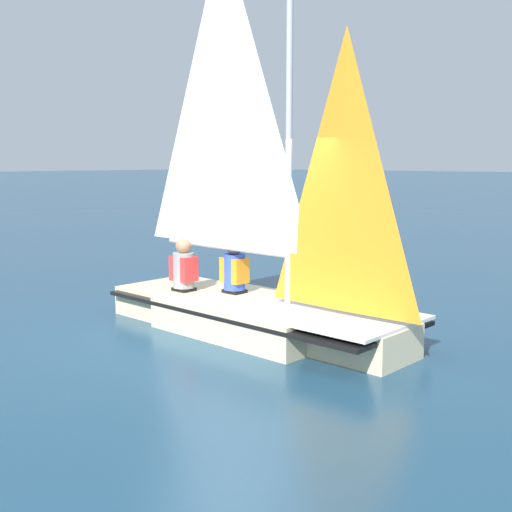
{
  "coord_description": "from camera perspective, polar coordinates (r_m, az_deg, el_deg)",
  "views": [
    {
      "loc": [
        6.11,
        5.54,
        2.23
      ],
      "look_at": [
        0.0,
        0.0,
        1.01
      ],
      "focal_mm": 45.0,
      "sensor_mm": 36.0,
      "label": 1
    }
  ],
  "objects": [
    {
      "name": "sailor_helm",
      "position": [
        8.94,
        -1.93,
        -1.95
      ],
      "size": [
        0.3,
        0.34,
        1.16
      ],
      "rotation": [
        0.0,
        0.0,
        1.56
      ],
      "color": "black",
      "rests_on": "ground_plane"
    },
    {
      "name": "ground_plane",
      "position": [
        8.54,
        -0.0,
        -6.71
      ],
      "size": [
        260.0,
        260.0,
        0.0
      ],
      "primitive_type": "plane",
      "color": "navy"
    },
    {
      "name": "sailor_crew",
      "position": [
        9.13,
        -6.44,
        -1.78
      ],
      "size": [
        0.3,
        0.34,
        1.16
      ],
      "rotation": [
        0.0,
        0.0,
        1.56
      ],
      "color": "black",
      "rests_on": "ground_plane"
    },
    {
      "name": "sailboat_main",
      "position": [
        8.41,
        -0.17,
        -1.89
      ],
      "size": [
        1.68,
        4.52,
        5.32
      ],
      "rotation": [
        0.0,
        0.0,
        1.56
      ],
      "color": "beige",
      "rests_on": "ground_plane"
    }
  ]
}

